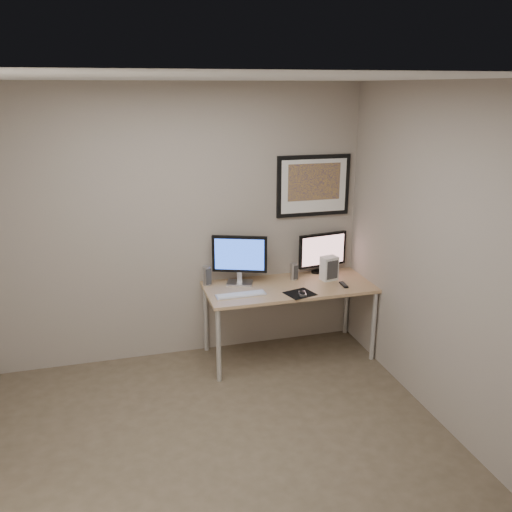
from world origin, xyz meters
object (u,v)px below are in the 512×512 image
at_px(speaker_left, 207,276).
at_px(speaker_right, 294,271).
at_px(framed_art, 313,186).
at_px(monitor_large, 240,258).
at_px(desk, 289,292).
at_px(keyboard, 241,295).
at_px(monitor_tv, 322,252).
at_px(fan_unit, 329,268).

xyz_separation_m(speaker_left, speaker_right, (0.85, -0.08, -0.01)).
bearing_deg(speaker_left, framed_art, -12.09).
distance_m(monitor_large, speaker_right, 0.57).
bearing_deg(desk, keyboard, -166.29).
xyz_separation_m(desk, keyboard, (-0.51, -0.12, 0.07)).
height_order(framed_art, speaker_left, framed_art).
bearing_deg(monitor_tv, desk, -156.55).
bearing_deg(desk, monitor_tv, 31.74).
distance_m(monitor_tv, fan_unit, 0.24).
bearing_deg(desk, speaker_right, 56.68).
xyz_separation_m(desk, framed_art, (0.35, 0.33, 0.96)).
distance_m(speaker_left, fan_unit, 1.20).
relative_size(speaker_left, keyboard, 0.41).
xyz_separation_m(monitor_tv, speaker_right, (-0.35, -0.13, -0.14)).
bearing_deg(keyboard, framed_art, 26.50).
height_order(monitor_large, keyboard, monitor_large).
relative_size(desk, monitor_tv, 3.04).
bearing_deg(monitor_tv, fan_unit, -102.59).
xyz_separation_m(speaker_left, keyboard, (0.25, -0.35, -0.09)).
xyz_separation_m(desk, monitor_tv, (0.45, 0.28, 0.29)).
bearing_deg(speaker_right, desk, -140.32).
height_order(keyboard, fan_unit, fan_unit).
height_order(speaker_left, fan_unit, fan_unit).
distance_m(speaker_right, fan_unit, 0.35).
height_order(desk, monitor_tv, monitor_tv).
relative_size(keyboard, fan_unit, 1.96).
bearing_deg(fan_unit, keyboard, 179.04).
distance_m(speaker_left, speaker_right, 0.86).
relative_size(framed_art, speaker_right, 4.49).
xyz_separation_m(desk, speaker_left, (-0.75, 0.23, 0.16)).
bearing_deg(desk, speaker_left, 163.04).
distance_m(framed_art, fan_unit, 0.83).
xyz_separation_m(framed_art, fan_unit, (0.08, -0.27, -0.77)).
height_order(monitor_large, fan_unit, monitor_large).
bearing_deg(keyboard, fan_unit, 9.40).
bearing_deg(speaker_left, monitor_tv, -15.09).
bearing_deg(speaker_right, monitor_tv, 2.83).
xyz_separation_m(desk, fan_unit, (0.43, 0.06, 0.18)).
distance_m(desk, keyboard, 0.53).
bearing_deg(fan_unit, speaker_left, 159.87).
xyz_separation_m(speaker_right, fan_unit, (0.33, -0.09, 0.03)).
distance_m(monitor_large, keyboard, 0.40).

